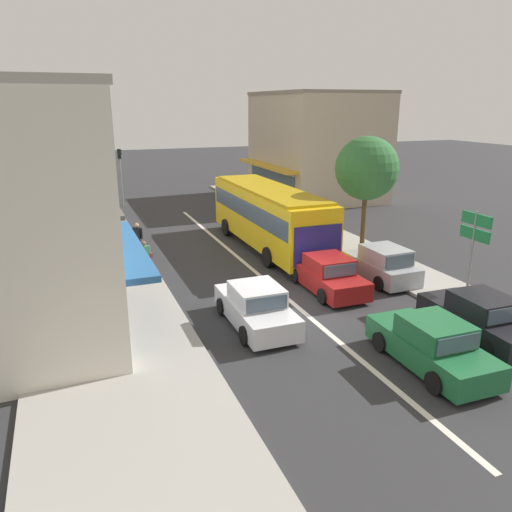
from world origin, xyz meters
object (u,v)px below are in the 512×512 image
(sedan_behind_bus_near, at_px, (328,275))
(directional_road_sign, at_px, (475,235))
(traffic_light_downstreet, at_px, (120,168))
(sedan_adjacent_lane_trail, at_px, (432,345))
(street_tree_right, at_px, (367,169))
(pedestrian_with_handbag_near, at_px, (145,257))
(parked_sedan_kerb_front, at_px, (480,318))
(city_bus, at_px, (269,213))
(parked_hatchback_kerb_second, at_px, (382,265))
(sedan_behind_bus_mid, at_px, (256,307))
(pedestrian_browsing_midblock, at_px, (137,237))

(sedan_behind_bus_near, bearing_deg, directional_road_sign, -36.61)
(traffic_light_downstreet, bearing_deg, sedan_adjacent_lane_trail, -78.93)
(sedan_behind_bus_near, height_order, directional_road_sign, directional_road_sign)
(sedan_behind_bus_near, bearing_deg, street_tree_right, 42.76)
(street_tree_right, distance_m, pedestrian_with_handbag_near, 11.24)
(sedan_adjacent_lane_trail, bearing_deg, directional_road_sign, 36.79)
(sedan_behind_bus_near, relative_size, parked_sedan_kerb_front, 1.00)
(city_bus, distance_m, parked_hatchback_kerb_second, 7.05)
(sedan_adjacent_lane_trail, distance_m, street_tree_right, 11.67)
(sedan_behind_bus_mid, relative_size, parked_sedan_kerb_front, 0.99)
(sedan_behind_bus_mid, height_order, traffic_light_downstreet, traffic_light_downstreet)
(parked_sedan_kerb_front, distance_m, pedestrian_with_handbag_near, 13.26)
(sedan_behind_bus_near, bearing_deg, sedan_adjacent_lane_trail, -91.87)
(sedan_behind_bus_mid, height_order, pedestrian_with_handbag_near, pedestrian_with_handbag_near)
(parked_sedan_kerb_front, relative_size, traffic_light_downstreet, 1.01)
(city_bus, height_order, street_tree_right, street_tree_right)
(city_bus, distance_m, sedan_behind_bus_near, 6.78)
(sedan_behind_bus_mid, distance_m, traffic_light_downstreet, 23.40)
(sedan_behind_bus_mid, relative_size, directional_road_sign, 1.17)
(pedestrian_with_handbag_near, height_order, pedestrian_browsing_midblock, same)
(sedan_behind_bus_near, bearing_deg, traffic_light_downstreet, 104.90)
(parked_sedan_kerb_front, bearing_deg, pedestrian_browsing_midblock, 125.07)
(sedan_behind_bus_mid, xyz_separation_m, directional_road_sign, (8.21, -1.10, 2.04))
(pedestrian_browsing_midblock, bearing_deg, parked_sedan_kerb_front, -54.93)
(sedan_behind_bus_mid, xyz_separation_m, sedan_behind_bus_near, (3.94, 2.08, 0.00))
(sedan_behind_bus_mid, bearing_deg, sedan_behind_bus_near, 27.80)
(city_bus, xyz_separation_m, sedan_behind_bus_near, (-0.15, -6.67, -1.22))
(sedan_behind_bus_near, distance_m, traffic_light_downstreet, 22.01)
(street_tree_right, relative_size, pedestrian_browsing_midblock, 3.62)
(city_bus, height_order, sedan_adjacent_lane_trail, city_bus)
(sedan_behind_bus_mid, xyz_separation_m, parked_hatchback_kerb_second, (6.70, 2.30, 0.05))
(city_bus, relative_size, sedan_adjacent_lane_trail, 2.57)
(sedan_adjacent_lane_trail, height_order, parked_sedan_kerb_front, same)
(parked_sedan_kerb_front, bearing_deg, directional_road_sign, 53.82)
(sedan_behind_bus_near, bearing_deg, parked_hatchback_kerb_second, 4.58)
(city_bus, bearing_deg, pedestrian_browsing_midblock, 173.94)
(sedan_adjacent_lane_trail, xyz_separation_m, sedan_behind_bus_near, (0.21, 6.53, 0.00))
(directional_road_sign, bearing_deg, parked_hatchback_kerb_second, 114.00)
(pedestrian_browsing_midblock, bearing_deg, traffic_light_downstreet, 86.26)
(city_bus, height_order, traffic_light_downstreet, traffic_light_downstreet)
(parked_sedan_kerb_front, xyz_separation_m, directional_road_sign, (1.73, 2.37, 2.04))
(parked_sedan_kerb_front, bearing_deg, street_tree_right, 80.97)
(sedan_adjacent_lane_trail, height_order, sedan_behind_bus_mid, same)
(sedan_behind_bus_near, bearing_deg, pedestrian_browsing_midblock, 131.53)
(sedan_adjacent_lane_trail, bearing_deg, sedan_behind_bus_mid, 129.90)
(street_tree_right, distance_m, pedestrian_browsing_midblock, 11.64)
(sedan_behind_bus_near, bearing_deg, city_bus, 88.71)
(parked_hatchback_kerb_second, xyz_separation_m, street_tree_right, (1.25, 3.49, 3.65))
(city_bus, height_order, sedan_behind_bus_mid, city_bus)
(traffic_light_downstreet, xyz_separation_m, directional_road_sign, (9.90, -24.33, -0.15))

